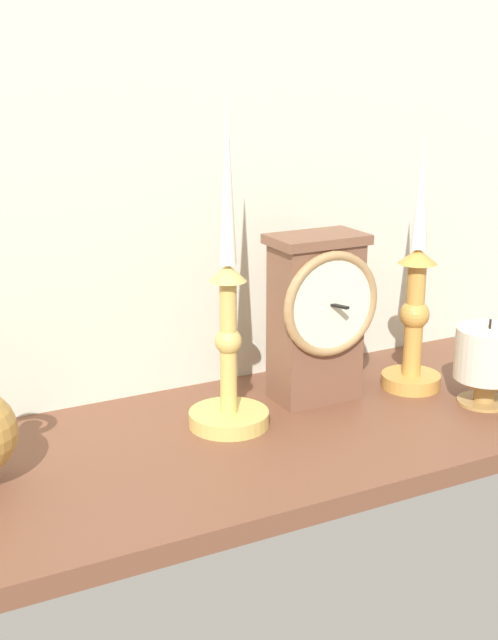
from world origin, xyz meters
TOP-DOWN VIEW (x-y plane):
  - ground_plane at (0.00, 0.00)cm, footprint 100.00×36.00cm
  - back_wall at (0.00, 18.50)cm, footprint 120.00×2.00cm
  - mantel_clock at (17.36, 5.63)cm, footprint 13.37×9.79cm
  - candlestick_tall_left at (30.85, 3.28)cm, footprint 7.90×7.90cm
  - candlestick_tall_center at (3.60, 3.24)cm, footprint 9.66×9.66cm
  - pillar_candle_front at (35.67, -5.63)cm, footprint 8.26×8.26cm

SIDE VIEW (x-z plane):
  - ground_plane at x=0.00cm, z-range -2.40..0.00cm
  - pillar_candle_front at x=35.67cm, z-range 0.31..11.50cm
  - candlestick_tall_center at x=3.60cm, z-range -8.63..30.78cm
  - candlestick_tall_left at x=30.85cm, z-range -5.70..28.00cm
  - mantel_clock at x=17.36cm, z-range 0.53..22.08cm
  - back_wall at x=0.00cm, z-range 0.00..65.00cm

